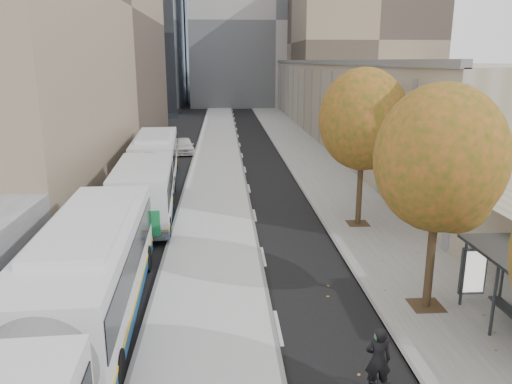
{
  "coord_description": "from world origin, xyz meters",
  "views": [
    {
      "loc": [
        -3.3,
        -2.24,
        8.28
      ],
      "look_at": [
        -1.86,
        19.61,
        2.5
      ],
      "focal_mm": 35.0,
      "sensor_mm": 36.0,
      "label": 1
    }
  ],
  "objects": [
    {
      "name": "bus_platform",
      "position": [
        -3.88,
        35.0,
        0.07
      ],
      "size": [
        4.25,
        150.0,
        0.15
      ],
      "primitive_type": "cube",
      "color": "silver",
      "rests_on": "ground"
    },
    {
      "name": "bus_far",
      "position": [
        -7.81,
        28.62,
        1.71
      ],
      "size": [
        3.95,
        18.94,
        3.13
      ],
      "rotation": [
        0.0,
        0.0,
        0.07
      ],
      "color": "silver",
      "rests_on": "ground"
    },
    {
      "name": "distant_car",
      "position": [
        -6.92,
        43.38,
        0.72
      ],
      "size": [
        2.3,
        4.44,
        1.44
      ],
      "primitive_type": "imported",
      "rotation": [
        0.0,
        0.0,
        0.15
      ],
      "color": "silver",
      "rests_on": "ground"
    },
    {
      "name": "tree_d",
      "position": [
        3.6,
        22.0,
        5.47
      ],
      "size": [
        4.4,
        4.4,
        7.6
      ],
      "color": "#2D2213",
      "rests_on": "sidewalk"
    },
    {
      "name": "sidewalk",
      "position": [
        4.12,
        35.0,
        0.04
      ],
      "size": [
        4.75,
        150.0,
        0.08
      ],
      "primitive_type": "cube",
      "color": "gray",
      "rests_on": "ground"
    },
    {
      "name": "bus_near",
      "position": [
        -7.42,
        8.55,
        1.76
      ],
      "size": [
        3.67,
        19.45,
        3.22
      ],
      "rotation": [
        0.0,
        0.0,
        0.04
      ],
      "color": "silver",
      "rests_on": "ground"
    },
    {
      "name": "tree_c",
      "position": [
        3.6,
        13.0,
        5.25
      ],
      "size": [
        4.2,
        4.2,
        7.28
      ],
      "color": "#2D2213",
      "rests_on": "sidewalk"
    },
    {
      "name": "cyclist",
      "position": [
        0.32,
        8.09,
        0.81
      ],
      "size": [
        0.67,
        1.74,
        2.18
      ],
      "rotation": [
        0.0,
        0.0,
        -0.11
      ],
      "color": "black",
      "rests_on": "ground"
    },
    {
      "name": "building_tan",
      "position": [
        15.5,
        64.0,
        4.0
      ],
      "size": [
        18.0,
        92.0,
        8.0
      ],
      "primitive_type": "cube",
      "color": "gray",
      "rests_on": "ground"
    },
    {
      "name": "building_far_block",
      "position": [
        6.0,
        96.0,
        15.0
      ],
      "size": [
        30.0,
        18.0,
        30.0
      ],
      "primitive_type": "cube",
      "color": "#A9A19D",
      "rests_on": "ground"
    }
  ]
}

